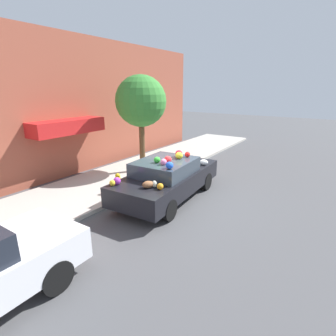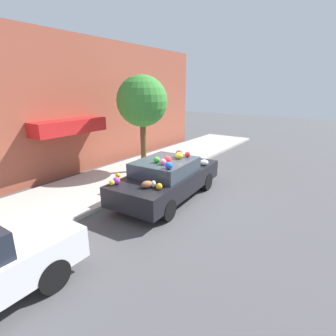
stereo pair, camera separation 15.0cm
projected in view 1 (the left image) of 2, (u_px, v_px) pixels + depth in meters
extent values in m
plane|color=#4C4C4F|center=(167.00, 197.00, 9.13)|extent=(60.00, 60.00, 0.00)
cube|color=#B2ADA3|center=(111.00, 181.00, 10.56)|extent=(24.00, 3.20, 0.12)
cube|color=#9E4C38|center=(69.00, 107.00, 10.93)|extent=(18.00, 0.30, 5.78)
cube|color=red|center=(68.00, 127.00, 10.37)|extent=(3.03, 0.90, 0.55)
cylinder|color=brown|center=(142.00, 145.00, 11.40)|extent=(0.24, 0.24, 2.26)
sphere|color=#388433|center=(141.00, 101.00, 10.85)|extent=(2.12, 2.12, 2.12)
cylinder|color=gold|center=(118.00, 185.00, 9.17)|extent=(0.20, 0.20, 0.55)
sphere|color=gold|center=(118.00, 176.00, 9.07)|extent=(0.18, 0.18, 0.18)
cube|color=black|center=(168.00, 180.00, 8.91)|extent=(4.58, 2.14, 0.62)
cube|color=#333D47|center=(165.00, 167.00, 8.61)|extent=(2.11, 1.76, 0.45)
cylinder|color=black|center=(167.00, 174.00, 10.56)|extent=(0.65, 0.22, 0.64)
cylinder|color=black|center=(206.00, 181.00, 9.74)|extent=(0.65, 0.22, 0.64)
cylinder|color=black|center=(123.00, 198.00, 8.27)|extent=(0.65, 0.22, 0.64)
cylinder|color=black|center=(169.00, 210.00, 7.45)|extent=(0.65, 0.22, 0.64)
ellipsoid|color=white|center=(204.00, 162.00, 9.59)|extent=(0.34, 0.38, 0.20)
sphere|color=orange|center=(160.00, 186.00, 7.27)|extent=(0.25, 0.25, 0.18)
sphere|color=yellow|center=(112.00, 183.00, 7.55)|extent=(0.24, 0.24, 0.17)
sphere|color=red|center=(168.00, 160.00, 8.16)|extent=(0.30, 0.30, 0.23)
ellipsoid|color=#935D39|center=(148.00, 184.00, 7.39)|extent=(0.42, 0.39, 0.20)
ellipsoid|color=blue|center=(169.00, 165.00, 7.60)|extent=(0.34, 0.34, 0.21)
ellipsoid|color=yellow|center=(179.00, 156.00, 8.68)|extent=(0.33, 0.33, 0.22)
sphere|color=pink|center=(164.00, 162.00, 8.00)|extent=(0.22, 0.22, 0.19)
sphere|color=#B238C1|center=(117.00, 181.00, 7.64)|extent=(0.29, 0.29, 0.22)
ellipsoid|color=red|center=(187.00, 154.00, 8.91)|extent=(0.23, 0.22, 0.18)
sphere|color=red|center=(179.00, 154.00, 8.90)|extent=(0.33, 0.33, 0.24)
ellipsoid|color=white|center=(154.00, 184.00, 7.43)|extent=(0.20, 0.21, 0.20)
ellipsoid|color=green|center=(157.00, 160.00, 8.22)|extent=(0.29, 0.29, 0.19)
sphere|color=green|center=(174.00, 156.00, 10.51)|extent=(0.24, 0.24, 0.20)
cylinder|color=black|center=(12.00, 249.00, 5.63)|extent=(0.65, 0.19, 0.65)
cylinder|color=black|center=(57.00, 277.00, 4.81)|extent=(0.65, 0.19, 0.65)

